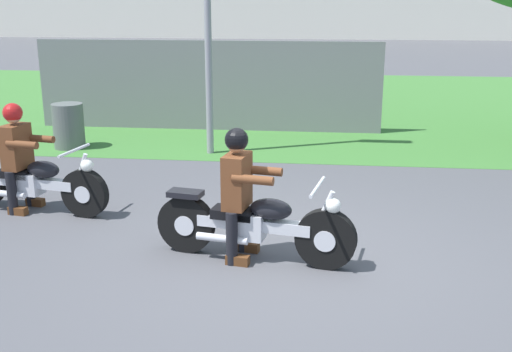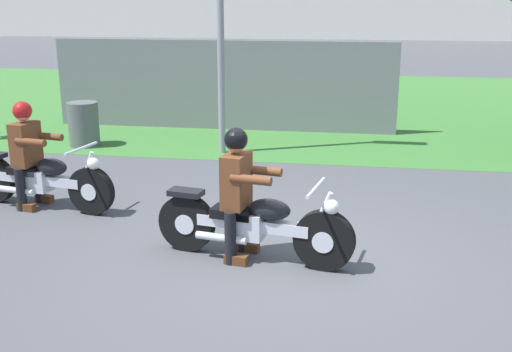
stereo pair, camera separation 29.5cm
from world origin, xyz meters
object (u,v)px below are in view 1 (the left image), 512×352
Objects in this scene: motorcycle_lead at (254,225)px; motorcycle_follow at (33,183)px; rider_lead at (239,184)px; trash_can at (69,126)px; rider_follow at (18,149)px.

motorcycle_follow is (-2.96, 1.19, -0.00)m from motorcycle_lead.
trash_can is at bearing 139.76° from rider_lead.
motorcycle_follow is 2.61× the size of trash_can.
motorcycle_lead is 1.52× the size of rider_lead.
trash_can is (-3.72, 4.52, -0.41)m from rider_lead.
rider_lead is at bearing -11.64° from rider_follow.
motorcycle_follow is at bearing 167.77° from rider_lead.
motorcycle_follow is at bearing 168.36° from motorcycle_lead.
rider_lead reaches higher than motorcycle_lead.
rider_follow is at bearing 168.36° from rider_lead.
motorcycle_lead reaches higher than motorcycle_follow.
motorcycle_lead is 2.63× the size of trash_can.
motorcycle_lead reaches higher than trash_can.
motorcycle_lead is at bearing -49.54° from trash_can.
motorcycle_lead is 0.46m from rider_lead.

